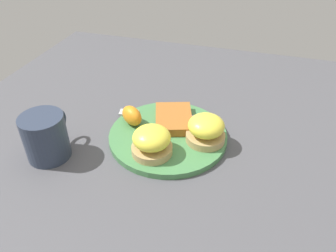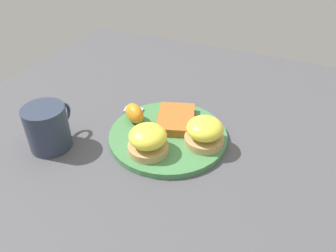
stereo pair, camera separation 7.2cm
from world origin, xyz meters
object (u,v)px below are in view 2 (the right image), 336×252
at_px(sandwich_benedict_left, 148,140).
at_px(hashbrown_patty, 177,119).
at_px(sandwich_benedict_right, 205,131).
at_px(cup, 48,128).
at_px(orange_wedge, 134,113).
at_px(fork, 162,114).

bearing_deg(sandwich_benedict_left, hashbrown_patty, -7.65).
bearing_deg(sandwich_benedict_right, cup, 113.02).
bearing_deg(cup, hashbrown_patty, -52.44).
xyz_separation_m(sandwich_benedict_left, hashbrown_patty, (0.12, -0.02, -0.02)).
bearing_deg(orange_wedge, sandwich_benedict_left, -137.21).
bearing_deg(sandwich_benedict_left, fork, 13.24).
height_order(sandwich_benedict_left, fork, sandwich_benedict_left).
xyz_separation_m(hashbrown_patty, orange_wedge, (-0.03, 0.09, 0.01)).
height_order(sandwich_benedict_right, fork, sandwich_benedict_right).
bearing_deg(sandwich_benedict_left, cup, 104.74).
height_order(sandwich_benedict_right, orange_wedge, sandwich_benedict_right).
bearing_deg(hashbrown_patty, orange_wedge, 109.62).
bearing_deg(cup, sandwich_benedict_left, -75.26).
distance_m(sandwich_benedict_right, orange_wedge, 0.18).
xyz_separation_m(sandwich_benedict_right, cup, (-0.13, 0.31, 0.01)).
bearing_deg(hashbrown_patty, sandwich_benedict_left, 172.35).
bearing_deg(cup, orange_wedge, -43.19).
height_order(orange_wedge, fork, orange_wedge).
height_order(hashbrown_patty, cup, cup).
xyz_separation_m(orange_wedge, fork, (0.05, -0.05, -0.02)).
distance_m(sandwich_benedict_left, cup, 0.22).
relative_size(sandwich_benedict_left, cup, 0.71).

